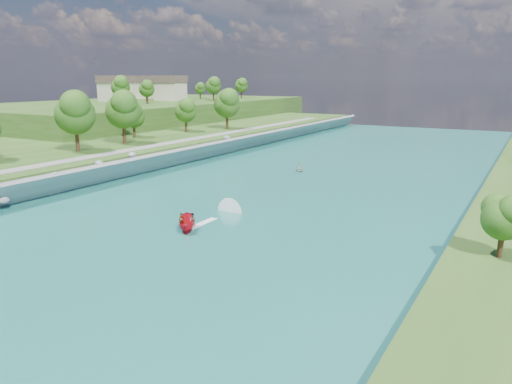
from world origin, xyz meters
The scene contains 10 objects.
ground centered at (0.00, 0.00, 0.00)m, with size 260.00×260.00×0.00m, color #2D5119.
river_water centered at (0.00, 20.00, 0.05)m, with size 55.00×240.00×0.10m, color #1A655D.
berm_west centered at (-50.00, 20.00, 1.75)m, with size 45.00×240.00×3.50m, color #2D5119.
ridge_west centered at (-82.50, 95.00, 4.50)m, with size 60.00×120.00×9.00m, color #2D5119.
riprap_bank centered at (-25.86, 19.62, 1.82)m, with size 3.99×236.00×4.36m.
riverside_path centered at (-32.50, 20.00, 3.55)m, with size 3.00×200.00×0.10m, color gray.
ridge_houses centered at (-88.67, 100.00, 13.31)m, with size 29.50×29.50×8.40m.
trees_ridge centered at (-71.04, 98.92, 13.40)m, with size 22.43×64.42×9.69m.
motorboat centered at (0.63, 8.82, 0.85)m, with size 3.88×19.12×2.00m.
raft centered at (-3.52, 46.46, 0.43)m, with size 3.02×3.24×1.47m.
Camera 1 is at (33.78, -35.10, 16.81)m, focal length 35.00 mm.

